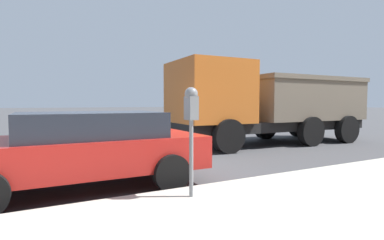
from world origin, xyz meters
The scene contains 4 objects.
ground_plane centered at (0.00, 0.00, 0.00)m, with size 220.00×220.00×0.00m, color #424244.
parking_meter centered at (-2.69, -0.27, 1.37)m, with size 0.21×0.19×1.59m.
car_red centered at (-0.87, 0.95, 0.73)m, with size 2.16×4.32×1.35m.
dump_truck centered at (2.06, -6.11, 1.54)m, with size 2.90×7.79×2.89m.
Camera 1 is at (-6.48, 1.73, 1.51)m, focal length 28.00 mm.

